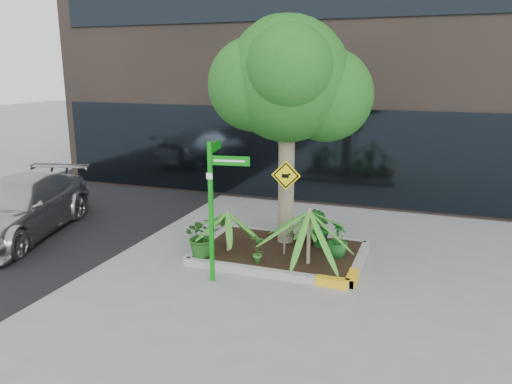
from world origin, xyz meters
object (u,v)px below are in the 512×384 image
(tree, at_px, (288,79))
(cattle_sign, at_px, (286,191))
(street_sign_post, at_px, (214,196))
(parked_car, at_px, (18,208))

(tree, bearing_deg, cattle_sign, -74.13)
(tree, distance_m, cattle_sign, 2.24)
(tree, distance_m, street_sign_post, 2.94)
(parked_car, relative_size, street_sign_post, 1.79)
(street_sign_post, xyz_separation_m, cattle_sign, (0.91, 1.36, -0.15))
(cattle_sign, bearing_deg, street_sign_post, -127.56)
(tree, bearing_deg, street_sign_post, -108.83)
(tree, height_order, parked_car, tree)
(tree, xyz_separation_m, cattle_sign, (0.20, -0.71, -2.12))
(tree, relative_size, street_sign_post, 1.90)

